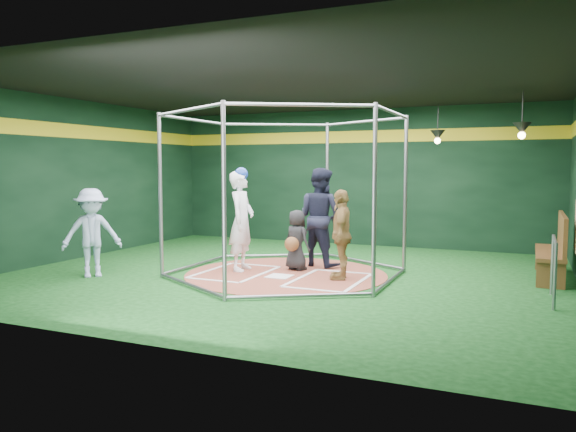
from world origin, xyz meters
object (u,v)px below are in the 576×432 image
at_px(visitor_leopard, 341,234).
at_px(umpire, 320,217).
at_px(batter_figure, 242,220).
at_px(dugout_bench, 556,246).

relative_size(visitor_leopard, umpire, 0.81).
bearing_deg(umpire, batter_figure, 59.81).
bearing_deg(umpire, dugout_bench, -155.83).
distance_m(visitor_leopard, umpire, 1.40).
distance_m(umpire, dugout_bench, 4.40).
bearing_deg(visitor_leopard, batter_figure, -104.47).
bearing_deg(batter_figure, umpire, 41.58).
bearing_deg(umpire, visitor_leopard, 144.38).
distance_m(batter_figure, dugout_bench, 5.80).
distance_m(visitor_leopard, dugout_bench, 3.88).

